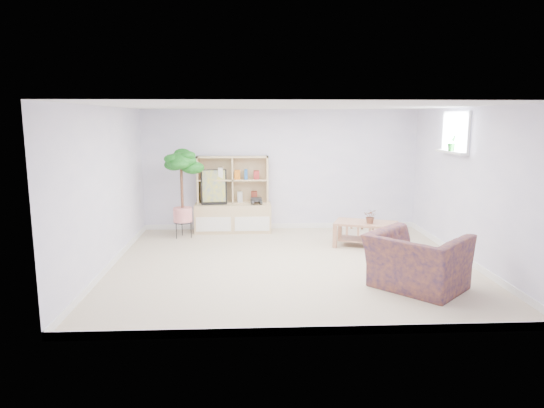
{
  "coord_description": "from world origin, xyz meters",
  "views": [
    {
      "loc": [
        -0.65,
        -7.19,
        2.23
      ],
      "look_at": [
        -0.29,
        0.21,
        0.91
      ],
      "focal_mm": 32.0,
      "sensor_mm": 36.0,
      "label": 1
    }
  ],
  "objects_px": {
    "storage_unit": "(233,195)",
    "coffee_table": "(366,234)",
    "floor_tree": "(182,194)",
    "armchair": "(417,258)"
  },
  "relations": [
    {
      "from": "storage_unit",
      "to": "coffee_table",
      "type": "bearing_deg",
      "value": -27.73
    },
    {
      "from": "storage_unit",
      "to": "armchair",
      "type": "distance_m",
      "value": 4.24
    },
    {
      "from": "storage_unit",
      "to": "floor_tree",
      "type": "xyz_separation_m",
      "value": [
        -0.93,
        -0.43,
        0.09
      ]
    },
    {
      "from": "coffee_table",
      "to": "armchair",
      "type": "relative_size",
      "value": 0.93
    },
    {
      "from": "floor_tree",
      "to": "armchair",
      "type": "xyz_separation_m",
      "value": [
        3.44,
        -2.97,
        -0.41
      ]
    },
    {
      "from": "storage_unit",
      "to": "coffee_table",
      "type": "height_order",
      "value": "storage_unit"
    },
    {
      "from": "storage_unit",
      "to": "coffee_table",
      "type": "xyz_separation_m",
      "value": [
        2.36,
        -1.24,
        -0.53
      ]
    },
    {
      "from": "armchair",
      "to": "storage_unit",
      "type": "bearing_deg",
      "value": -7.23
    },
    {
      "from": "coffee_table",
      "to": "floor_tree",
      "type": "distance_m",
      "value": 3.44
    },
    {
      "from": "floor_tree",
      "to": "storage_unit",
      "type": "bearing_deg",
      "value": 24.92
    }
  ]
}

